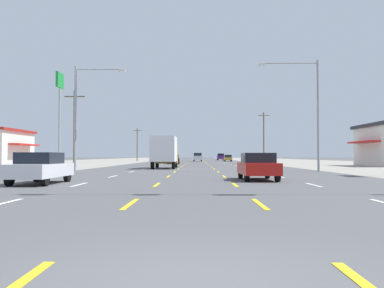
{
  "coord_description": "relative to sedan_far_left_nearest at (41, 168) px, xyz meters",
  "views": [
    {
      "loc": [
        0.05,
        -4.34,
        1.3
      ],
      "look_at": [
        -0.94,
        79.11,
        3.66
      ],
      "focal_mm": 39.26,
      "sensor_mm": 36.0,
      "label": 1
    }
  ],
  "objects": [
    {
      "name": "sedan_far_left_nearest",
      "position": [
        0.0,
        0.0,
        0.0
      ],
      "size": [
        1.8,
        4.5,
        1.46
      ],
      "color": "silver",
      "rests_on": "ground"
    },
    {
      "name": "hatchback_far_right_far",
      "position": [
        14.41,
        77.36,
        0.03
      ],
      "size": [
        1.72,
        3.9,
        1.54
      ],
      "color": "#B28C33",
      "rests_on": "ground"
    },
    {
      "name": "box_truck_inner_left_mid",
      "position": [
        3.95,
        23.75,
        1.08
      ],
      "size": [
        2.4,
        7.2,
        3.23
      ],
      "color": "#B28C33",
      "rests_on": "ground"
    },
    {
      "name": "pole_sign_left_row_1",
      "position": [
        -7.08,
        24.09,
        6.68
      ],
      "size": [
        0.24,
        1.95,
        10.0
      ],
      "color": "gray",
      "rests_on": "ground"
    },
    {
      "name": "utility_pole_left_row_0",
      "position": [
        -5.72,
        24.84,
        3.54
      ],
      "size": [
        2.2,
        0.26,
        8.22
      ],
      "color": "brown",
      "rests_on": "ground"
    },
    {
      "name": "lane_markings",
      "position": [
        7.24,
        89.38,
        -0.75
      ],
      "size": [
        10.64,
        227.6,
        0.01
      ],
      "color": "white",
      "rests_on": "ground"
    },
    {
      "name": "ground_plane",
      "position": [
        7.24,
        50.88,
        -0.76
      ],
      "size": [
        572.0,
        572.0,
        0.0
      ],
      "primitive_type": "plane",
      "color": "#4C4C4F"
    },
    {
      "name": "sedan_inner_right_near",
      "position": [
        10.57,
        3.17,
        0.0
      ],
      "size": [
        1.8,
        4.5,
        1.46
      ],
      "color": "red",
      "rests_on": "ground"
    },
    {
      "name": "suv_center_turn_farther",
      "position": [
        7.46,
        79.19,
        0.27
      ],
      "size": [
        1.98,
        4.9,
        1.98
      ],
      "color": "silver",
      "rests_on": "ground"
    },
    {
      "name": "sedan_inner_left_midfar",
      "position": [
        3.54,
        48.09,
        0.0
      ],
      "size": [
        1.8,
        4.5,
        1.46
      ],
      "color": "black",
      "rests_on": "ground"
    },
    {
      "name": "streetlight_left_row_0",
      "position": [
        -2.44,
        15.48,
        4.43
      ],
      "size": [
        4.26,
        0.26,
        8.84
      ],
      "color": "gray",
      "rests_on": "ground"
    },
    {
      "name": "utility_pole_right_row_1",
      "position": [
        20.26,
        61.91,
        4.31
      ],
      "size": [
        2.2,
        0.26,
        9.74
      ],
      "color": "brown",
      "rests_on": "ground"
    },
    {
      "name": "streetlight_right_row_0",
      "position": [
        16.81,
        15.48,
        4.77
      ],
      "size": [
        5.04,
        0.26,
        9.32
      ],
      "color": "gray",
      "rests_on": "ground"
    },
    {
      "name": "lot_apron_right",
      "position": [
        31.99,
        50.88,
        -0.75
      ],
      "size": [
        28.0,
        440.0,
        0.01
      ],
      "primitive_type": "cube",
      "color": "gray",
      "rests_on": "ground"
    },
    {
      "name": "signal_span_wire",
      "position": [
        7.6,
        -5.14,
        5.19
      ],
      "size": [
        25.99,
        0.53,
        9.78
      ],
      "color": "brown",
      "rests_on": "ground"
    },
    {
      "name": "utility_pole_left_row_2",
      "position": [
        -7.82,
        86.18,
        3.59
      ],
      "size": [
        2.2,
        0.26,
        8.31
      ],
      "color": "brown",
      "rests_on": "ground"
    },
    {
      "name": "suv_far_right_farthest",
      "position": [
        14.19,
        103.21,
        0.27
      ],
      "size": [
        1.98,
        4.9,
        1.98
      ],
      "color": "#4C196B",
      "rests_on": "ground"
    },
    {
      "name": "lot_apron_left",
      "position": [
        -17.51,
        50.88,
        -0.75
      ],
      "size": [
        28.0,
        440.0,
        0.01
      ],
      "primitive_type": "cube",
      "color": "gray",
      "rests_on": "ground"
    }
  ]
}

